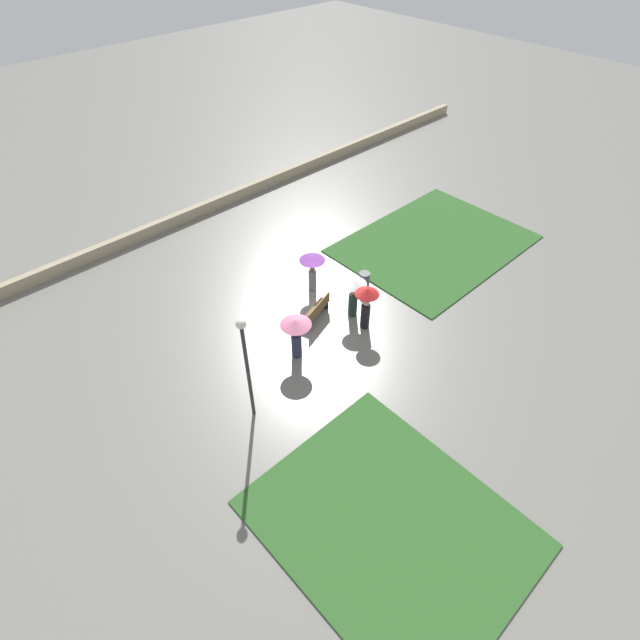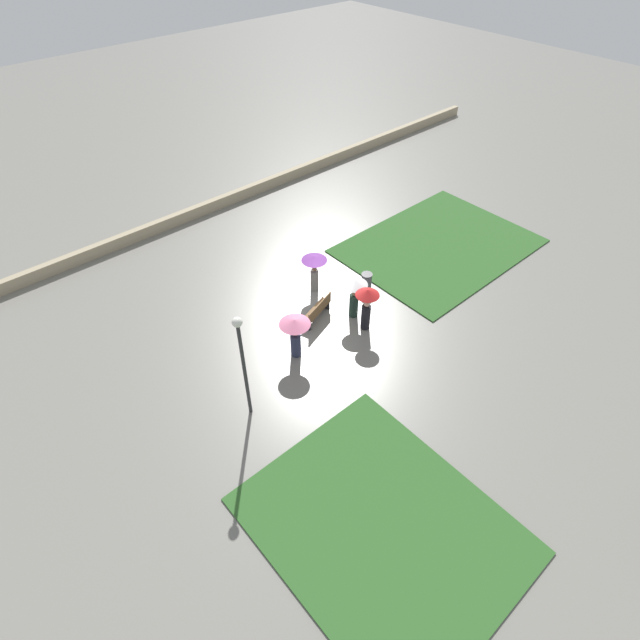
# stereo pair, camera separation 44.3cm
# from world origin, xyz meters

# --- Properties ---
(ground_plane) EXTENTS (90.00, 90.00, 0.00)m
(ground_plane) POSITION_xyz_m (0.00, 0.00, 0.00)
(ground_plane) COLOR slate
(lawn_patch_near) EXTENTS (9.14, 6.77, 0.06)m
(lawn_patch_near) POSITION_xyz_m (-7.76, 0.25, 0.03)
(lawn_patch_near) COLOR #2D5B26
(lawn_patch_near) RESTS_ON ground_plane
(lawn_patch_far) EXTENTS (6.10, 7.43, 0.06)m
(lawn_patch_far) POSITION_xyz_m (4.63, 8.18, 0.03)
(lawn_patch_far) COLOR #2D5B26
(lawn_patch_far) RESTS_ON ground_plane
(parapet_wall) EXTENTS (45.00, 0.35, 0.60)m
(parapet_wall) POSITION_xyz_m (0.00, -10.09, 0.30)
(parapet_wall) COLOR tan
(parapet_wall) RESTS_ON ground_plane
(park_bench) EXTENTS (1.75, 0.92, 0.90)m
(park_bench) POSITION_xyz_m (0.24, 0.30, 0.47)
(park_bench) COLOR brown
(park_bench) RESTS_ON ground_plane
(lamp_post) EXTENTS (0.32, 0.32, 4.40)m
(lamp_post) POSITION_xyz_m (5.11, 2.36, 2.83)
(lamp_post) COLOR #2D2D30
(lamp_post) RESTS_ON ground_plane
(trash_bin) EXTENTS (0.49, 0.49, 0.82)m
(trash_bin) POSITION_xyz_m (-2.68, 0.23, 0.41)
(trash_bin) COLOR #4C4C51
(trash_bin) RESTS_ON ground_plane
(crowd_person_pink) EXTENTS (1.18, 1.18, 1.83)m
(crowd_person_pink) POSITION_xyz_m (2.21, 1.29, 1.30)
(crowd_person_pink) COLOR #282D47
(crowd_person_pink) RESTS_ON ground_plane
(crowd_person_red) EXTENTS (0.96, 0.96, 2.00)m
(crowd_person_red) POSITION_xyz_m (-0.87, 1.97, 1.35)
(crowd_person_red) COLOR black
(crowd_person_red) RESTS_ON ground_plane
(crowd_person_white) EXTENTS (1.04, 1.04, 1.91)m
(crowd_person_white) POSITION_xyz_m (-1.03, 1.12, 1.34)
(crowd_person_white) COLOR #1E3328
(crowd_person_white) RESTS_ON ground_plane
(crowd_person_purple) EXTENTS (1.11, 1.11, 1.78)m
(crowd_person_purple) POSITION_xyz_m (-0.94, -1.27, 1.28)
(crowd_person_purple) COLOR slate
(crowd_person_purple) RESTS_ON ground_plane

